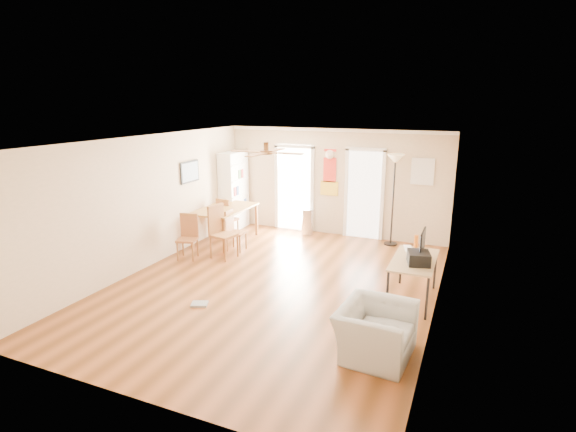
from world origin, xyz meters
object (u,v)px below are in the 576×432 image
at_px(torchiere_lamp, 393,200).
at_px(computer_desk, 413,280).
at_px(dining_chair_right_b, 224,232).
at_px(dining_chair_far, 228,217).
at_px(armchair, 375,331).
at_px(dining_chair_near, 187,237).
at_px(dining_table, 226,225).
at_px(bookshelf, 234,191).
at_px(dining_chair_right_a, 236,231).
at_px(wastebasket_a, 372,312).
at_px(trash_can, 307,222).
at_px(printer, 419,258).

distance_m(torchiere_lamp, computer_desk, 3.05).
relative_size(dining_chair_right_b, dining_chair_far, 1.17).
relative_size(computer_desk, armchair, 1.31).
bearing_deg(dining_chair_near, dining_table, 68.51).
relative_size(bookshelf, dining_chair_right_a, 2.19).
xyz_separation_m(dining_table, computer_desk, (4.51, -1.55, -0.05)).
height_order(dining_chair_far, wastebasket_a, dining_chair_far).
bearing_deg(computer_desk, trash_can, 135.91).
bearing_deg(wastebasket_a, dining_table, 147.89).
bearing_deg(dining_chair_right_a, trash_can, -33.53).
bearing_deg(printer, dining_chair_right_a, 147.76).
bearing_deg(dining_chair_right_a, dining_chair_near, 139.35).
distance_m(dining_chair_right_b, computer_desk, 4.01).
relative_size(bookshelf, armchair, 1.92).
xyz_separation_m(dining_chair_near, wastebasket_a, (4.18, -1.21, -0.32)).
xyz_separation_m(torchiere_lamp, wastebasket_a, (0.42, -3.84, -0.90)).
height_order(dining_table, armchair, dining_table).
height_order(dining_chair_right_a, armchair, dining_chair_right_a).
bearing_deg(wastebasket_a, computer_desk, 65.36).
height_order(dining_chair_near, torchiere_lamp, torchiere_lamp).
height_order(wastebasket_a, armchair, armchair).
distance_m(torchiere_lamp, armchair, 4.83).
height_order(dining_chair_right_b, wastebasket_a, dining_chair_right_b).
bearing_deg(trash_can, wastebasket_a, -57.10).
relative_size(dining_chair_far, computer_desk, 0.71).
bearing_deg(computer_desk, wastebasket_a, -114.64).
height_order(dining_chair_right_b, dining_chair_far, dining_chair_right_b).
height_order(bookshelf, torchiere_lamp, torchiere_lamp).
distance_m(bookshelf, armchair, 6.55).
bearing_deg(wastebasket_a, dining_chair_far, 145.15).
bearing_deg(torchiere_lamp, dining_table, -160.45).
height_order(dining_table, dining_chair_far, dining_chair_far).
height_order(bookshelf, armchair, bookshelf).
bearing_deg(dining_table, dining_chair_near, -95.42).
bearing_deg(trash_can, printer, -45.24).
relative_size(dining_chair_near, dining_chair_far, 0.98).
height_order(dining_chair_near, trash_can, dining_chair_near).
bearing_deg(computer_desk, dining_table, 161.00).
bearing_deg(printer, dining_chair_near, 160.54).
bearing_deg(trash_can, armchair, -60.08).
distance_m(computer_desk, printer, 0.51).
height_order(bookshelf, wastebasket_a, bookshelf).
xyz_separation_m(bookshelf, wastebasket_a, (4.44, -3.63, -0.84)).
bearing_deg(computer_desk, printer, -66.92).
xyz_separation_m(dining_chair_far, armchair, (4.46, -3.84, -0.14)).
bearing_deg(dining_chair_far, wastebasket_a, 153.84).
xyz_separation_m(bookshelf, armchair, (4.68, -4.53, -0.66)).
xyz_separation_m(trash_can, armchair, (2.73, -4.74, 0.01)).
bearing_deg(torchiere_lamp, bookshelf, -177.12).
distance_m(dining_chair_right_a, armchair, 4.80).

